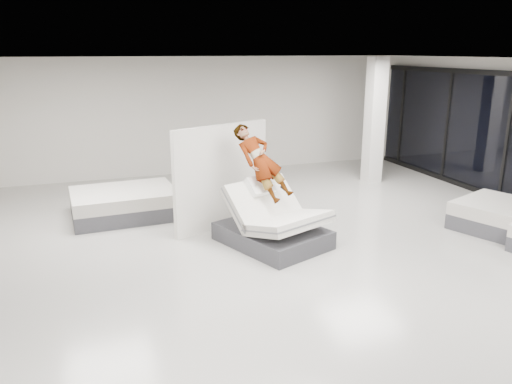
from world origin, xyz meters
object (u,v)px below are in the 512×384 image
column (374,121)px  divider_panel (222,177)px  person (261,178)px  remote (284,189)px  hero_bed (273,225)px  flat_bed_left_far (124,203)px

column → divider_panel: bearing=-155.7°
person → column: bearing=14.4°
remote → column: (3.84, 3.27, 0.59)m
hero_bed → divider_panel: divider_panel is taller
column → remote: bearing=-139.5°
hero_bed → divider_panel: 1.52m
remote → hero_bed: bearing=175.0°
person → divider_panel: (-0.47, 0.93, -0.17)m
person → column: (4.17, 3.03, 0.43)m
hero_bed → remote: size_ratio=15.72×
hero_bed → divider_panel: size_ratio=0.99×
hero_bed → remote: (0.21, 0.06, 0.64)m
flat_bed_left_far → column: bearing=7.6°
hero_bed → column: (4.05, 3.33, 1.24)m
hero_bed → remote: bearing=16.6°
divider_panel → flat_bed_left_far: bearing=121.4°
flat_bed_left_far → remote: bearing=-42.9°
hero_bed → remote: 0.68m
remote → column: bearing=18.9°
remote → flat_bed_left_far: bearing=115.6°
person → flat_bed_left_far: bearing=114.7°
hero_bed → flat_bed_left_far: (-2.38, 2.47, -0.08)m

